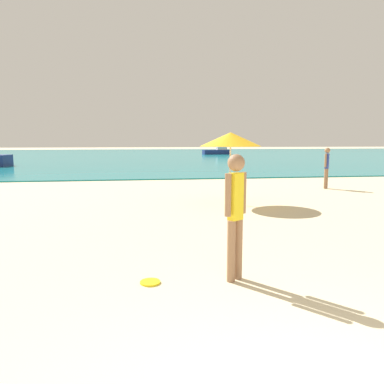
{
  "coord_description": "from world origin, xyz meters",
  "views": [
    {
      "loc": [
        -1.18,
        -1.63,
        1.89
      ],
      "look_at": [
        0.03,
        6.55,
        0.72
      ],
      "focal_mm": 34.33,
      "sensor_mm": 36.0,
      "label": 1
    }
  ],
  "objects_px": {
    "person_standing": "(235,210)",
    "frisbee": "(150,282)",
    "person_distant": "(327,165)",
    "boat_far": "(218,151)",
    "beach_umbrella": "(231,139)"
  },
  "relations": [
    {
      "from": "person_standing",
      "to": "beach_umbrella",
      "type": "relative_size",
      "value": 0.81
    },
    {
      "from": "person_distant",
      "to": "person_standing",
      "type": "bearing_deg",
      "value": -166.91
    },
    {
      "from": "person_standing",
      "to": "frisbee",
      "type": "distance_m",
      "value": 1.49
    },
    {
      "from": "boat_far",
      "to": "beach_umbrella",
      "type": "height_order",
      "value": "beach_umbrella"
    },
    {
      "from": "person_distant",
      "to": "boat_far",
      "type": "relative_size",
      "value": 0.43
    },
    {
      "from": "person_standing",
      "to": "person_distant",
      "type": "height_order",
      "value": "person_standing"
    },
    {
      "from": "person_standing",
      "to": "person_distant",
      "type": "relative_size",
      "value": 1.06
    },
    {
      "from": "person_standing",
      "to": "frisbee",
      "type": "xyz_separation_m",
      "value": [
        -1.14,
        0.05,
        -0.96
      ]
    },
    {
      "from": "frisbee",
      "to": "beach_umbrella",
      "type": "relative_size",
      "value": 0.13
    },
    {
      "from": "boat_far",
      "to": "frisbee",
      "type": "bearing_deg",
      "value": 69.84
    },
    {
      "from": "person_distant",
      "to": "boat_far",
      "type": "bearing_deg",
      "value": 42.35
    },
    {
      "from": "person_standing",
      "to": "boat_far",
      "type": "xyz_separation_m",
      "value": [
        9.22,
        43.24,
        -0.48
      ]
    },
    {
      "from": "boat_far",
      "to": "beach_umbrella",
      "type": "relative_size",
      "value": 1.78
    },
    {
      "from": "person_standing",
      "to": "person_distant",
      "type": "bearing_deg",
      "value": 20.39
    },
    {
      "from": "frisbee",
      "to": "boat_far",
      "type": "xyz_separation_m",
      "value": [
        10.37,
        43.19,
        0.48
      ]
    }
  ]
}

